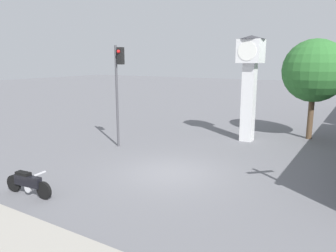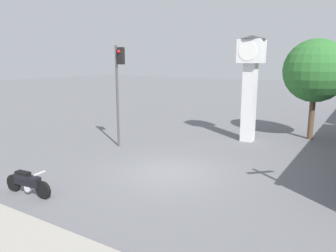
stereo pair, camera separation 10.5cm
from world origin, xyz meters
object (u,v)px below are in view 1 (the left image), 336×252
Objects in this scene: motorcycle at (28,183)px; clock_tower at (250,72)px; traffic_light at (118,79)px; street_tree at (314,71)px.

motorcycle is 0.35× the size of clock_tower.
traffic_light is 10.31m from street_tree.
clock_tower is (3.62, 10.76, 3.22)m from motorcycle.
clock_tower is at bearing 66.16° from motorcycle.
street_tree reaches higher than traffic_light.
street_tree is (6.41, 12.98, 3.29)m from motorcycle.
motorcycle is at bearing -116.26° from street_tree.
motorcycle is at bearing -77.51° from traffic_light.
street_tree reaches higher than motorcycle.
street_tree is (7.79, 6.76, 0.32)m from traffic_light.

